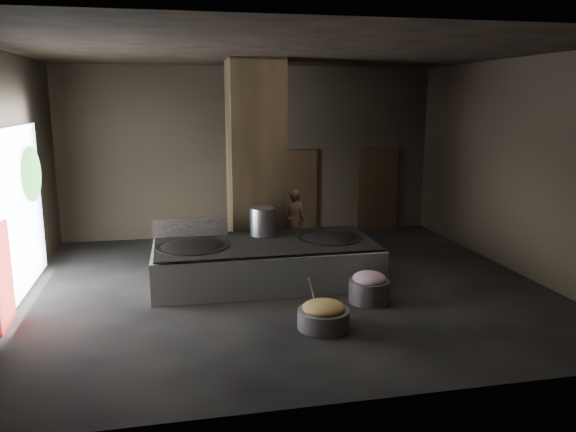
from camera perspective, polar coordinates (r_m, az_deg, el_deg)
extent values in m
cube|color=black|center=(11.31, -0.15, -7.26)|extent=(10.00, 9.00, 0.10)
cube|color=black|center=(10.73, -0.16, 16.65)|extent=(10.00, 9.00, 0.10)
cube|color=black|center=(15.24, -3.72, 6.51)|extent=(10.00, 0.10, 4.50)
cube|color=black|center=(6.46, 8.21, -0.73)|extent=(10.00, 0.10, 4.50)
cube|color=black|center=(10.93, -27.08, 3.19)|extent=(0.10, 9.00, 4.50)
cube|color=black|center=(12.81, 22.61, 4.65)|extent=(0.10, 9.00, 4.50)
cube|color=black|center=(12.59, -3.30, 5.42)|extent=(1.20, 1.20, 4.50)
cube|color=silver|center=(11.41, -2.32, -4.79)|extent=(4.50, 2.23, 0.77)
cube|color=black|center=(11.30, -2.34, -2.71)|extent=(4.35, 2.09, 0.03)
ellipsoid|color=black|center=(11.12, -9.69, -3.45)|extent=(1.40, 1.40, 0.39)
cylinder|color=black|center=(11.10, -9.70, -3.10)|extent=(1.43, 1.43, 0.05)
ellipsoid|color=black|center=(11.66, 4.18, -2.61)|extent=(1.31, 1.31, 0.37)
cylinder|color=black|center=(11.64, 4.18, -2.27)|extent=(1.33, 1.33, 0.05)
cylinder|color=#999DA1|center=(11.76, -2.57, -0.55)|extent=(0.54, 0.54, 0.58)
cube|color=black|center=(11.83, -9.91, -1.14)|extent=(1.55, 0.09, 0.39)
imported|color=#97664C|center=(13.50, 0.58, -0.48)|extent=(0.57, 0.37, 1.55)
cylinder|color=slate|center=(9.24, 3.63, -10.38)|extent=(1.03, 1.03, 0.31)
ellipsoid|color=#909A4A|center=(9.17, 3.65, -9.26)|extent=(0.69, 0.69, 0.21)
cylinder|color=#999DA1|center=(9.20, 2.50, -7.84)|extent=(0.23, 0.27, 0.60)
cylinder|color=slate|center=(10.44, 8.22, -7.56)|extent=(0.75, 0.75, 0.41)
ellipsoid|color=#B06978|center=(10.36, 8.26, -6.27)|extent=(0.61, 0.61, 0.23)
cube|color=black|center=(15.51, 0.79, 2.34)|extent=(1.18, 0.08, 2.38)
cube|color=#8C6647|center=(15.70, 0.52, 2.27)|extent=(0.81, 0.04, 1.93)
cube|color=black|center=(16.20, 9.10, 2.60)|extent=(1.18, 0.08, 2.38)
cube|color=#8C6647|center=(16.35, 9.17, 2.50)|extent=(0.81, 0.04, 1.92)
cube|color=white|center=(11.20, -26.02, 0.08)|extent=(0.04, 4.20, 3.10)
cube|color=maroon|center=(10.13, -26.97, -5.52)|extent=(0.05, 0.90, 1.70)
ellipsoid|color=#194714|center=(12.14, -24.61, 3.90)|extent=(0.28, 1.10, 1.10)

